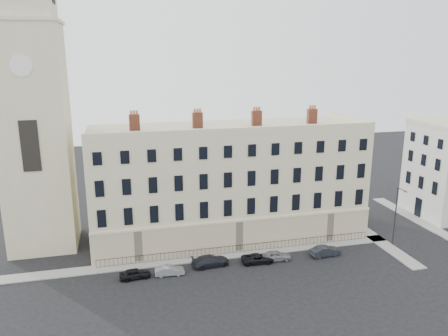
{
  "coord_description": "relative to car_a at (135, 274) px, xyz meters",
  "views": [
    {
      "loc": [
        -20.18,
        -43.17,
        24.14
      ],
      "look_at": [
        -6.98,
        10.0,
        9.94
      ],
      "focal_mm": 35.0,
      "sensor_mm": 36.0,
      "label": 1
    }
  ],
  "objects": [
    {
      "name": "ground",
      "position": [
        19.18,
        -1.91,
        -0.58
      ],
      "size": [
        160.0,
        160.0,
        0.0
      ],
      "primitive_type": "plane",
      "color": "black",
      "rests_on": "ground"
    },
    {
      "name": "terrace",
      "position": [
        13.21,
        10.06,
        6.91
      ],
      "size": [
        36.22,
        12.22,
        17.0
      ],
      "color": "beige",
      "rests_on": "ground"
    },
    {
      "name": "church_tower",
      "position": [
        -10.82,
        12.09,
        18.08
      ],
      "size": [
        8.0,
        8.13,
        44.0
      ],
      "color": "beige",
      "rests_on": "ground"
    },
    {
      "name": "pavement_terrace",
      "position": [
        9.18,
        3.09,
        -0.52
      ],
      "size": [
        48.0,
        2.0,
        0.12
      ],
      "primitive_type": "cube",
      "color": "gray",
      "rests_on": "ground"
    },
    {
      "name": "pavement_east_return",
      "position": [
        32.18,
        6.09,
        -0.52
      ],
      "size": [
        2.0,
        24.0,
        0.12
      ],
      "primitive_type": "cube",
      "color": "gray",
      "rests_on": "ground"
    },
    {
      "name": "pavement_adjacent",
      "position": [
        42.18,
        8.09,
        -0.52
      ],
      "size": [
        2.0,
        20.0,
        0.12
      ],
      "primitive_type": "cube",
      "color": "gray",
      "rests_on": "ground"
    },
    {
      "name": "railings",
      "position": [
        13.18,
        3.49,
        -0.03
      ],
      "size": [
        35.0,
        0.04,
        0.96
      ],
      "color": "black",
      "rests_on": "ground"
    },
    {
      "name": "car_a",
      "position": [
        0.0,
        0.0,
        0.0
      ],
      "size": [
        3.53,
        1.66,
        1.17
      ],
      "primitive_type": "imported",
      "rotation": [
        0.0,
        0.0,
        1.65
      ],
      "color": "black",
      "rests_on": "ground"
    },
    {
      "name": "car_b",
      "position": [
        3.82,
        -0.1,
        -0.04
      ],
      "size": [
        3.35,
        1.32,
        1.09
      ],
      "primitive_type": "imported",
      "rotation": [
        0.0,
        0.0,
        1.52
      ],
      "color": "gray",
      "rests_on": "ground"
    },
    {
      "name": "car_c",
      "position": [
        8.78,
        0.91,
        0.07
      ],
      "size": [
        4.66,
        2.26,
        1.31
      ],
      "primitive_type": "imported",
      "rotation": [
        0.0,
        0.0,
        1.67
      ],
      "color": "black",
      "rests_on": "ground"
    },
    {
      "name": "car_d",
      "position": [
        14.46,
        0.37,
        -0.04
      ],
      "size": [
        4.05,
        2.03,
        1.1
      ],
      "primitive_type": "imported",
      "rotation": [
        0.0,
        0.0,
        1.52
      ],
      "color": "black",
      "rests_on": "ground"
    },
    {
      "name": "car_e",
      "position": [
        16.82,
        0.43,
        0.03
      ],
      "size": [
        3.7,
        1.77,
        1.22
      ],
      "primitive_type": "imported",
      "rotation": [
        0.0,
        0.0,
        1.48
      ],
      "color": "gray",
      "rests_on": "ground"
    },
    {
      "name": "car_f",
      "position": [
        23.16,
        0.12,
        0.05
      ],
      "size": [
        3.95,
        1.64,
        1.27
      ],
      "primitive_type": "imported",
      "rotation": [
        0.0,
        0.0,
        1.65
      ],
      "color": "#20242B",
      "rests_on": "ground"
    },
    {
      "name": "streetlamp",
      "position": [
        33.13,
        0.71,
        3.83
      ],
      "size": [
        0.2,
        1.72,
        7.96
      ],
      "rotation": [
        0.0,
        0.0,
        -0.02
      ],
      "color": "#2C2B30",
      "rests_on": "ground"
    }
  ]
}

